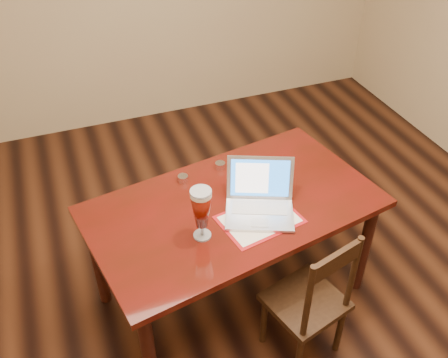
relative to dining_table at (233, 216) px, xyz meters
name	(u,v)px	position (x,y,z in m)	size (l,w,h in m)	color
ground	(259,304)	(0.12, -0.14, -0.67)	(5.00, 5.00, 0.00)	black
room_shell	(277,33)	(0.12, -0.14, 1.09)	(4.51, 5.01, 2.71)	tan
dining_table	(233,216)	(0.00, 0.00, 0.00)	(1.73, 1.17, 1.05)	#4F0C0A
dining_chair	(310,302)	(0.23, -0.52, -0.25)	(0.46, 0.45, 0.90)	black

